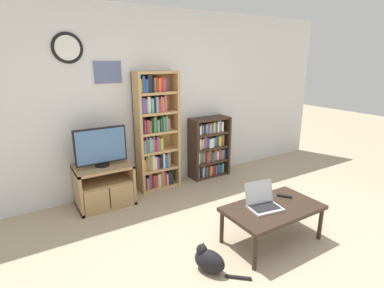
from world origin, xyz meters
The scene contains 10 objects.
ground_plane centered at (0.00, 0.00, 0.00)m, with size 18.00×18.00×0.00m, color tan.
wall_back centered at (-0.01, 2.40, 1.31)m, with size 6.83×0.09×2.60m.
tv_stand centered at (-0.84, 2.09, 0.28)m, with size 0.72×0.50×0.55m.
television centered at (-0.84, 2.09, 0.81)m, with size 0.66×0.18×0.51m.
bookshelf_tall centered at (-0.01, 2.24, 0.84)m, with size 0.63×0.26×1.74m.
bookshelf_short centered at (0.93, 2.22, 0.48)m, with size 0.67×0.29×0.99m.
coffee_table centered at (0.44, 0.31, 0.37)m, with size 1.03×0.59×0.41m.
laptop centered at (0.34, 0.37, 0.47)m, with size 0.37×0.32×0.25m.
remote_near_laptop centered at (0.73, 0.41, 0.42)m, with size 0.13×0.16×0.02m.
cat centered at (-0.41, 0.26, 0.12)m, with size 0.40×0.48×0.27m.
Camera 1 is at (-1.77, -1.66, 1.91)m, focal length 28.00 mm.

